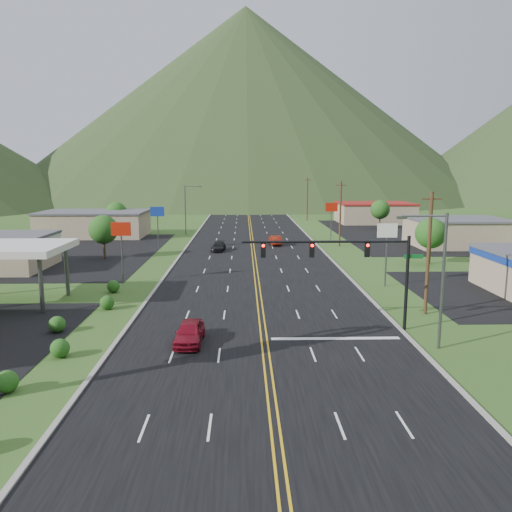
{
  "coord_description": "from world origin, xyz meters",
  "views": [
    {
      "loc": [
        -1.41,
        -21.22,
        11.65
      ],
      "look_at": [
        -0.36,
        20.26,
        4.5
      ],
      "focal_mm": 35.0,
      "sensor_mm": 36.0,
      "label": 1
    }
  ],
  "objects_px": {
    "streetlight_east": "(438,272)",
    "car_red_near": "(189,333)",
    "traffic_signal": "(353,259)",
    "car_dark_mid": "(218,247)",
    "streetlight_west": "(187,206)",
    "car_red_far": "(275,240)",
    "gas_canopy": "(6,249)"
  },
  "relations": [
    {
      "from": "streetlight_east",
      "to": "streetlight_west",
      "type": "relative_size",
      "value": 1.0
    },
    {
      "from": "traffic_signal",
      "to": "streetlight_east",
      "type": "bearing_deg",
      "value": -40.39
    },
    {
      "from": "streetlight_west",
      "to": "streetlight_east",
      "type": "bearing_deg",
      "value": -69.14
    },
    {
      "from": "car_dark_mid",
      "to": "car_red_near",
      "type": "bearing_deg",
      "value": -84.3
    },
    {
      "from": "streetlight_east",
      "to": "car_red_far",
      "type": "xyz_separation_m",
      "value": [
        -7.61,
        46.5,
        -4.43
      ]
    },
    {
      "from": "streetlight_west",
      "to": "gas_canopy",
      "type": "relative_size",
      "value": 0.9
    },
    {
      "from": "traffic_signal",
      "to": "car_red_near",
      "type": "height_order",
      "value": "traffic_signal"
    },
    {
      "from": "traffic_signal",
      "to": "gas_canopy",
      "type": "bearing_deg",
      "value": 164.3
    },
    {
      "from": "traffic_signal",
      "to": "streetlight_east",
      "type": "xyz_separation_m",
      "value": [
        4.7,
        -4.0,
        -0.15
      ]
    },
    {
      "from": "streetlight_west",
      "to": "car_red_far",
      "type": "distance_m",
      "value": 20.85
    },
    {
      "from": "streetlight_east",
      "to": "streetlight_west",
      "type": "height_order",
      "value": "same"
    },
    {
      "from": "car_red_near",
      "to": "streetlight_east",
      "type": "bearing_deg",
      "value": -2.76
    },
    {
      "from": "gas_canopy",
      "to": "car_red_near",
      "type": "xyz_separation_m",
      "value": [
        16.9,
        -10.73,
        -4.11
      ]
    },
    {
      "from": "streetlight_west",
      "to": "car_red_near",
      "type": "height_order",
      "value": "streetlight_west"
    },
    {
      "from": "streetlight_west",
      "to": "car_red_far",
      "type": "xyz_separation_m",
      "value": [
        15.25,
        -13.5,
        -4.43
      ]
    },
    {
      "from": "car_red_near",
      "to": "car_red_far",
      "type": "bearing_deg",
      "value": 80.84
    },
    {
      "from": "traffic_signal",
      "to": "gas_canopy",
      "type": "xyz_separation_m",
      "value": [
        -28.48,
        8.0,
        -0.46
      ]
    },
    {
      "from": "streetlight_east",
      "to": "car_red_near",
      "type": "xyz_separation_m",
      "value": [
        -16.28,
        1.27,
        -4.41
      ]
    },
    {
      "from": "streetlight_west",
      "to": "gas_canopy",
      "type": "bearing_deg",
      "value": -102.13
    },
    {
      "from": "traffic_signal",
      "to": "car_red_far",
      "type": "height_order",
      "value": "traffic_signal"
    },
    {
      "from": "streetlight_east",
      "to": "car_dark_mid",
      "type": "height_order",
      "value": "streetlight_east"
    },
    {
      "from": "car_dark_mid",
      "to": "streetlight_west",
      "type": "bearing_deg",
      "value": 114.7
    },
    {
      "from": "gas_canopy",
      "to": "car_red_near",
      "type": "bearing_deg",
      "value": -32.42
    },
    {
      "from": "car_red_near",
      "to": "car_dark_mid",
      "type": "height_order",
      "value": "car_red_near"
    },
    {
      "from": "car_red_near",
      "to": "car_dark_mid",
      "type": "relative_size",
      "value": 1.03
    },
    {
      "from": "car_red_far",
      "to": "gas_canopy",
      "type": "bearing_deg",
      "value": 47.65
    },
    {
      "from": "streetlight_east",
      "to": "streetlight_west",
      "type": "bearing_deg",
      "value": 110.86
    },
    {
      "from": "gas_canopy",
      "to": "traffic_signal",
      "type": "bearing_deg",
      "value": -15.7
    },
    {
      "from": "traffic_signal",
      "to": "streetlight_east",
      "type": "relative_size",
      "value": 1.46
    },
    {
      "from": "streetlight_east",
      "to": "streetlight_west",
      "type": "xyz_separation_m",
      "value": [
        -22.86,
        60.0,
        0.0
      ]
    },
    {
      "from": "traffic_signal",
      "to": "car_dark_mid",
      "type": "relative_size",
      "value": 3.0
    },
    {
      "from": "streetlight_west",
      "to": "car_red_far",
      "type": "relative_size",
      "value": 1.98
    }
  ]
}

